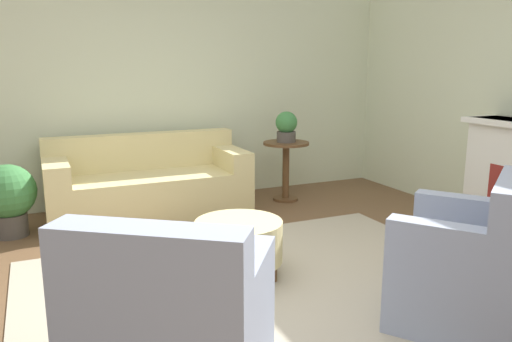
{
  "coord_description": "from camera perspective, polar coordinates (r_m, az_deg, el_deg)",
  "views": [
    {
      "loc": [
        -1.43,
        -2.98,
        1.57
      ],
      "look_at": [
        0.15,
        0.55,
        0.75
      ],
      "focal_mm": 35.0,
      "sensor_mm": 36.0,
      "label": 1
    }
  ],
  "objects": [
    {
      "name": "side_table",
      "position": [
        5.86,
        3.44,
        1.17
      ],
      "size": [
        0.54,
        0.54,
        0.7
      ],
      "color": "brown",
      "rests_on": "ground_plane"
    },
    {
      "name": "ottoman_table",
      "position": [
        3.77,
        -1.99,
        -8.03
      ],
      "size": [
        0.66,
        0.66,
        0.43
      ],
      "color": "beige",
      "rests_on": "rug"
    },
    {
      "name": "armchair_left",
      "position": [
        2.45,
        -9.66,
        -17.53
      ],
      "size": [
        1.1,
        1.07,
        0.93
      ],
      "color": "#8E99B2",
      "rests_on": "rug"
    },
    {
      "name": "potted_plant_floor",
      "position": [
        5.15,
        -26.46,
        -2.56
      ],
      "size": [
        0.5,
        0.5,
        0.68
      ],
      "color": "#4C4742",
      "rests_on": "ground_plane"
    },
    {
      "name": "wall_back",
      "position": [
        5.96,
        -10.37,
        10.13
      ],
      "size": [
        9.49,
        0.12,
        2.8
      ],
      "color": "beige",
      "rests_on": "ground_plane"
    },
    {
      "name": "ground_plane",
      "position": [
        3.66,
        1.41,
        -13.43
      ],
      "size": [
        16.0,
        16.0,
        0.0
      ],
      "primitive_type": "plane",
      "color": "brown"
    },
    {
      "name": "couch",
      "position": [
        5.47,
        -12.18,
        -1.59
      ],
      "size": [
        2.07,
        0.86,
        0.84
      ],
      "color": "beige",
      "rests_on": "ground_plane"
    },
    {
      "name": "armchair_right",
      "position": [
        3.37,
        23.16,
        -9.96
      ],
      "size": [
        1.1,
        1.07,
        0.93
      ],
      "color": "#8E99B2",
      "rests_on": "rug"
    },
    {
      "name": "rug",
      "position": [
        3.66,
        1.41,
        -13.36
      ],
      "size": [
        3.39,
        2.57,
        0.01
      ],
      "color": "#B2A893",
      "rests_on": "ground_plane"
    },
    {
      "name": "potted_plant_on_side_table",
      "position": [
        5.8,
        3.49,
        5.12
      ],
      "size": [
        0.25,
        0.25,
        0.36
      ],
      "color": "#4C4742",
      "rests_on": "side_table"
    }
  ]
}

